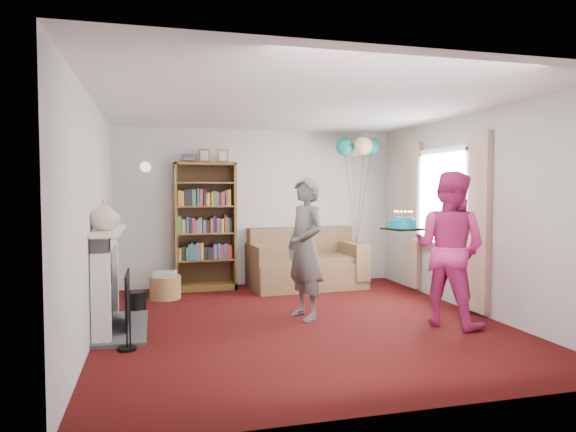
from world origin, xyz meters
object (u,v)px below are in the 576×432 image
object	(u,v)px
person_magenta	(449,249)
bookcase	(205,227)
birthday_cake	(403,224)
sofa	(305,265)
person_striped	(305,248)

from	to	relation	value
person_magenta	bookcase	bearing A→B (deg)	7.89
person_magenta	birthday_cake	xyz separation A→B (m)	(-0.42, 0.31, 0.27)
sofa	person_striped	world-z (taller)	person_striped
bookcase	person_magenta	distance (m)	3.77
sofa	person_striped	distance (m)	2.06
person_magenta	birthday_cake	world-z (taller)	person_magenta
bookcase	person_magenta	bearing A→B (deg)	-48.77
sofa	person_striped	xyz separation A→B (m)	(-0.57, -1.92, 0.50)
person_striped	person_magenta	size ratio (longest dim) A/B	0.97
sofa	person_magenta	size ratio (longest dim) A/B	1.00
sofa	birthday_cake	xyz separation A→B (m)	(0.51, -2.29, 0.79)
bookcase	birthday_cake	bearing A→B (deg)	-50.74
bookcase	person_striped	distance (m)	2.37
person_magenta	sofa	bearing A→B (deg)	-13.63
bookcase	birthday_cake	world-z (taller)	bookcase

